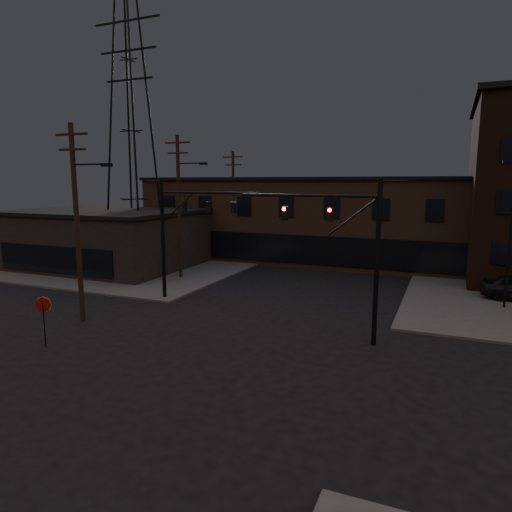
{
  "coord_description": "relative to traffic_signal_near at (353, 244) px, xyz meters",
  "views": [
    {
      "loc": [
        9.55,
        -17.33,
        7.88
      ],
      "look_at": [
        -0.95,
        7.33,
        3.5
      ],
      "focal_mm": 32.0,
      "sensor_mm": 36.0,
      "label": 1
    }
  ],
  "objects": [
    {
      "name": "sidewalk_nw",
      "position": [
        -27.36,
        17.5,
        -4.86
      ],
      "size": [
        30.0,
        30.0,
        0.15
      ],
      "primitive_type": "cube",
      "color": "#474744",
      "rests_on": "ground"
    },
    {
      "name": "car_crossing",
      "position": [
        -0.01,
        20.13,
        -4.2
      ],
      "size": [
        1.72,
        4.52,
        1.47
      ],
      "primitive_type": "imported",
      "rotation": [
        0.0,
        0.0,
        0.04
      ],
      "color": "black",
      "rests_on": "ground"
    },
    {
      "name": "stop_sign",
      "position": [
        -13.36,
        -6.49,
        -3.09
      ],
      "size": [
        0.72,
        0.33,
        2.48
      ],
      "color": "black",
      "rests_on": "ground"
    },
    {
      "name": "building_row",
      "position": [
        -5.36,
        23.5,
        -0.93
      ],
      "size": [
        40.0,
        12.0,
        8.0
      ],
      "primitive_type": "cube",
      "color": "brown",
      "rests_on": "ground"
    },
    {
      "name": "lot_light_a",
      "position": [
        7.64,
        9.5,
        0.58
      ],
      "size": [
        1.5,
        0.28,
        9.14
      ],
      "color": "black",
      "rests_on": "ground"
    },
    {
      "name": "ground",
      "position": [
        -5.36,
        -4.5,
        -4.93
      ],
      "size": [
        140.0,
        140.0,
        0.0
      ],
      "primitive_type": "plane",
      "color": "black",
      "rests_on": "ground"
    },
    {
      "name": "utility_pole_far",
      "position": [
        -16.86,
        21.5,
        0.85
      ],
      "size": [
        2.2,
        0.28,
        11.0
      ],
      "color": "black",
      "rests_on": "ground"
    },
    {
      "name": "utility_pole_near",
      "position": [
        -14.79,
        -2.5,
        0.94
      ],
      "size": [
        3.7,
        0.28,
        11.0
      ],
      "color": "black",
      "rests_on": "ground"
    },
    {
      "name": "transmission_tower",
      "position": [
        -23.36,
        13.5,
        7.57
      ],
      "size": [
        7.0,
        7.0,
        25.0
      ],
      "primitive_type": null,
      "color": "black",
      "rests_on": "ground"
    },
    {
      "name": "traffic_signal_far",
      "position": [
        -12.07,
        3.5,
        0.08
      ],
      "size": [
        7.12,
        0.24,
        8.0
      ],
      "color": "black",
      "rests_on": "ground"
    },
    {
      "name": "building_left",
      "position": [
        -25.36,
        11.5,
        -2.43
      ],
      "size": [
        16.0,
        12.0,
        5.0
      ],
      "primitive_type": "cube",
      "color": "black",
      "rests_on": "ground"
    },
    {
      "name": "traffic_signal_near",
      "position": [
        0.0,
        0.0,
        0.0
      ],
      "size": [
        7.12,
        0.24,
        8.0
      ],
      "color": "black",
      "rests_on": "ground"
    },
    {
      "name": "utility_pole_mid",
      "position": [
        -15.79,
        9.5,
        1.19
      ],
      "size": [
        3.7,
        0.28,
        11.5
      ],
      "color": "black",
      "rests_on": "ground"
    }
  ]
}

